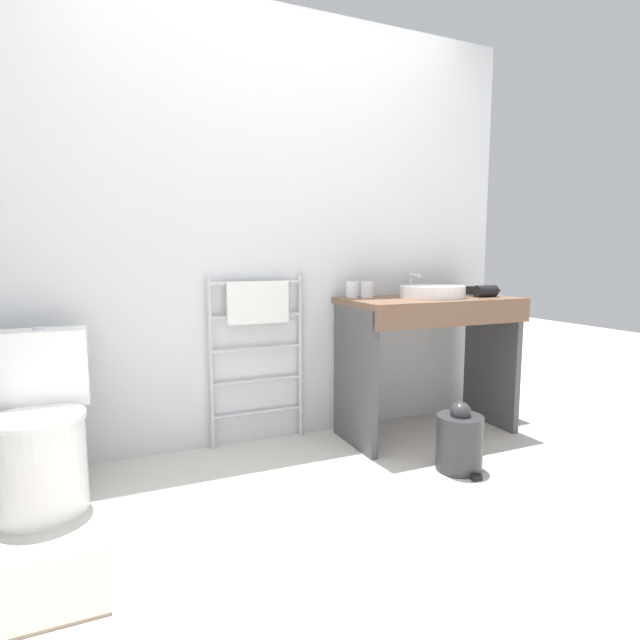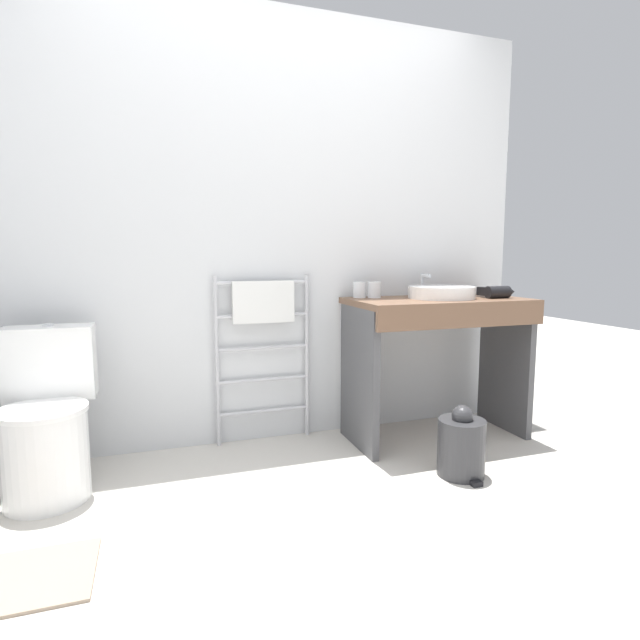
% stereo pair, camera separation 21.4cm
% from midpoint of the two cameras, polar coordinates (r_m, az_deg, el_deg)
% --- Properties ---
extents(ground_plane, '(12.00, 12.00, 0.00)m').
position_cam_midpoint_polar(ground_plane, '(1.95, 4.45, -25.81)').
color(ground_plane, beige).
extents(wall_back, '(3.10, 0.12, 2.42)m').
position_cam_midpoint_polar(wall_back, '(2.92, -8.30, 10.09)').
color(wall_back, silver).
rests_on(wall_back, ground_plane).
extents(toilet, '(0.39, 0.51, 0.75)m').
position_cam_midpoint_polar(toilet, '(2.52, -31.50, -10.98)').
color(toilet, white).
rests_on(toilet, ground_plane).
extents(towel_radiator, '(0.55, 0.06, 0.96)m').
position_cam_midpoint_polar(towel_radiator, '(2.81, -9.30, -0.56)').
color(towel_radiator, silver).
rests_on(towel_radiator, ground_plane).
extents(vanity_counter, '(1.02, 0.54, 0.82)m').
position_cam_midpoint_polar(vanity_counter, '(2.99, 10.41, -2.40)').
color(vanity_counter, brown).
rests_on(vanity_counter, ground_plane).
extents(sink_basin, '(0.38, 0.38, 0.07)m').
position_cam_midpoint_polar(sink_basin, '(2.98, 10.73, 3.24)').
color(sink_basin, white).
rests_on(sink_basin, vanity_counter).
extents(faucet, '(0.02, 0.10, 0.14)m').
position_cam_midpoint_polar(faucet, '(3.15, 8.65, 4.41)').
color(faucet, silver).
rests_on(faucet, vanity_counter).
extents(cup_near_wall, '(0.07, 0.07, 0.09)m').
position_cam_midpoint_polar(cup_near_wall, '(2.93, 1.61, 3.49)').
color(cup_near_wall, white).
rests_on(cup_near_wall, vanity_counter).
extents(cup_near_edge, '(0.08, 0.08, 0.09)m').
position_cam_midpoint_polar(cup_near_edge, '(2.94, 3.29, 3.49)').
color(cup_near_edge, white).
rests_on(cup_near_edge, vanity_counter).
extents(hair_dryer, '(0.19, 0.16, 0.07)m').
position_cam_midpoint_polar(hair_dryer, '(3.11, 16.51, 3.20)').
color(hair_dryer, black).
rests_on(hair_dryer, vanity_counter).
extents(trash_bin, '(0.23, 0.26, 0.35)m').
position_cam_midpoint_polar(trash_bin, '(2.62, 13.36, -13.31)').
color(trash_bin, '#333335').
rests_on(trash_bin, ground_plane).
extents(bath_mat, '(0.56, 0.36, 0.01)m').
position_cam_midpoint_polar(bath_mat, '(2.05, -34.57, -25.06)').
color(bath_mat, gray).
rests_on(bath_mat, ground_plane).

